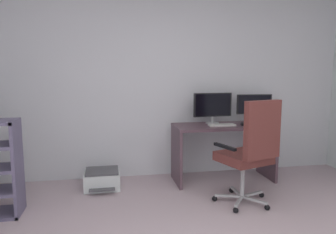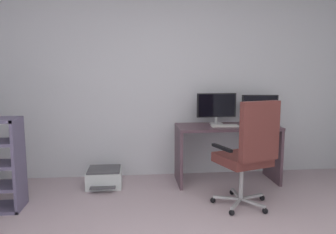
% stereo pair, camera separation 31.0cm
% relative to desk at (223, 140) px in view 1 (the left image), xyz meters
% --- Properties ---
extents(wall_back, '(5.27, 0.10, 2.79)m').
position_rel_desk_xyz_m(wall_back, '(-0.78, 0.44, 0.86)').
color(wall_back, silver).
rests_on(wall_back, ground).
extents(desk, '(1.30, 0.57, 0.75)m').
position_rel_desk_xyz_m(desk, '(0.00, 0.00, 0.00)').
color(desk, '#523B45').
rests_on(desk, ground).
extents(monitor_main, '(0.53, 0.18, 0.41)m').
position_rel_desk_xyz_m(monitor_main, '(-0.11, 0.13, 0.45)').
color(monitor_main, '#B2B5B7').
rests_on(monitor_main, desk).
extents(monitor_secondary, '(0.48, 0.18, 0.38)m').
position_rel_desk_xyz_m(monitor_secondary, '(0.48, 0.13, 0.44)').
color(monitor_secondary, '#B2B5B7').
rests_on(monitor_secondary, desk).
extents(keyboard, '(0.35, 0.14, 0.02)m').
position_rel_desk_xyz_m(keyboard, '(-0.05, -0.08, 0.22)').
color(keyboard, silver).
rests_on(keyboard, desk).
extents(computer_mouse, '(0.08, 0.11, 0.03)m').
position_rel_desk_xyz_m(computer_mouse, '(0.23, -0.10, 0.23)').
color(computer_mouse, black).
rests_on(computer_mouse, desk).
extents(office_chair, '(0.64, 0.68, 1.16)m').
position_rel_desk_xyz_m(office_chair, '(-0.02, -0.87, 0.09)').
color(office_chair, '#B7BABC').
rests_on(office_chair, ground).
extents(printer, '(0.43, 0.48, 0.23)m').
position_rel_desk_xyz_m(printer, '(-1.59, -0.01, -0.43)').
color(printer, silver).
rests_on(printer, ground).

